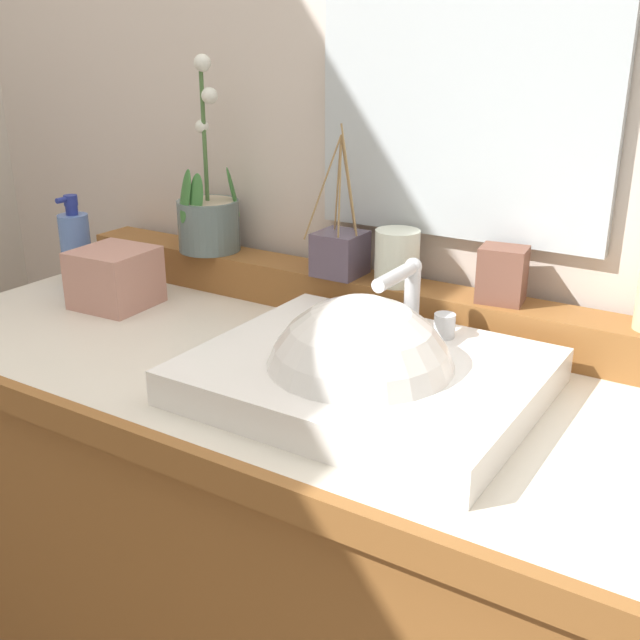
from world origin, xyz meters
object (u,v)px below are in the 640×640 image
object	(u,v)px
reed_diffuser	(340,252)
sink_basin	(362,386)
tumbler_cup	(397,257)
lotion_bottle	(76,249)
trinket_box	(502,275)
tissue_box	(115,278)
soap_bar	(330,312)
potted_plant	(208,216)

from	to	relation	value
reed_diffuser	sink_basin	bearing A→B (deg)	-53.52
tumbler_cup	lotion_bottle	size ratio (longest dim) A/B	0.50
sink_basin	tumbler_cup	bearing A→B (deg)	108.20
tumbler_cup	trinket_box	distance (m)	0.18
trinket_box	tissue_box	world-z (taller)	trinket_box
soap_bar	lotion_bottle	xyz separation A→B (m)	(-0.59, 0.01, 0.02)
sink_basin	soap_bar	size ratio (longest dim) A/B	6.61
tumbler_cup	reed_diffuser	size ratio (longest dim) A/B	0.36
reed_diffuser	tumbler_cup	bearing A→B (deg)	3.10
tumbler_cup	trinket_box	world-z (taller)	tumbler_cup
reed_diffuser	trinket_box	bearing A→B (deg)	2.32
tumbler_cup	trinket_box	xyz separation A→B (m)	(0.18, 0.01, -0.00)
tumbler_cup	trinket_box	bearing A→B (deg)	1.86
potted_plant	soap_bar	bearing A→B (deg)	-22.26
trinket_box	soap_bar	bearing A→B (deg)	-151.26
potted_plant	lotion_bottle	world-z (taller)	potted_plant
sink_basin	soap_bar	world-z (taller)	sink_basin
reed_diffuser	trinket_box	size ratio (longest dim) A/B	2.92
trinket_box	lotion_bottle	xyz separation A→B (m)	(-0.81, -0.16, -0.04)
sink_basin	tumbler_cup	xyz separation A→B (m)	(-0.09, 0.27, 0.11)
tumbler_cup	lotion_bottle	world-z (taller)	lotion_bottle
sink_basin	reed_diffuser	distance (m)	0.35
trinket_box	tumbler_cup	bearing A→B (deg)	174.34
soap_bar	trinket_box	world-z (taller)	trinket_box
tissue_box	potted_plant	bearing A→B (deg)	67.72
tumbler_cup	sink_basin	bearing A→B (deg)	-71.80
reed_diffuser	tissue_box	size ratio (longest dim) A/B	2.00
potted_plant	sink_basin	bearing A→B (deg)	-28.55
tumbler_cup	potted_plant	bearing A→B (deg)	-179.50
sink_basin	lotion_bottle	distance (m)	0.73
potted_plant	tissue_box	xyz separation A→B (m)	(-0.07, -0.18, -0.09)
sink_basin	lotion_bottle	world-z (taller)	lotion_bottle
lotion_bottle	reed_diffuser	bearing A→B (deg)	15.54
potted_plant	reed_diffuser	xyz separation A→B (m)	(0.30, -0.00, -0.03)
sink_basin	tumbler_cup	distance (m)	0.31
reed_diffuser	tissue_box	bearing A→B (deg)	-154.25
trinket_box	lotion_bottle	bearing A→B (deg)	-176.63
tumbler_cup	lotion_bottle	xyz separation A→B (m)	(-0.62, -0.15, -0.04)
sink_basin	potted_plant	xyz separation A→B (m)	(-0.50, 0.27, 0.13)
reed_diffuser	soap_bar	bearing A→B (deg)	-64.55
tumbler_cup	soap_bar	bearing A→B (deg)	-103.50
trinket_box	tissue_box	bearing A→B (deg)	-171.40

